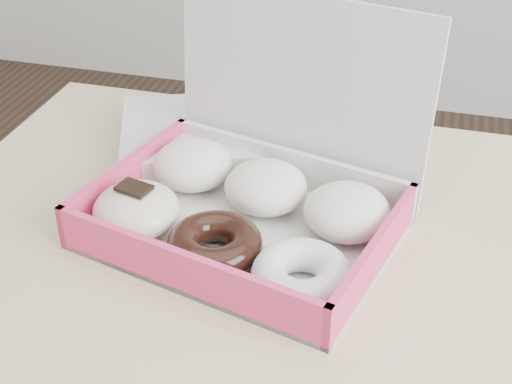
# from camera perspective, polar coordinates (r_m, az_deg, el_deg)

# --- Properties ---
(donut_box) EXTENTS (0.37, 0.33, 0.23)m
(donut_box) POSITION_cam_1_polar(r_m,az_deg,el_deg) (0.78, -0.67, -0.53)
(donut_box) COLOR silver
(donut_box) RESTS_ON table
(newspapers) EXTENTS (0.28, 0.26, 0.04)m
(newspapers) POSITION_cam_1_polar(r_m,az_deg,el_deg) (0.94, -3.52, 4.49)
(newspapers) COLOR silver
(newspapers) RESTS_ON table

